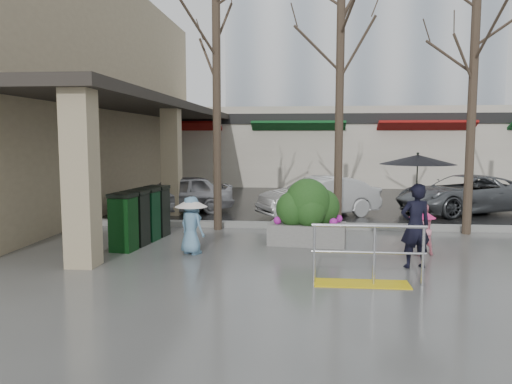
% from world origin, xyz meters
% --- Properties ---
extents(ground, '(120.00, 120.00, 0.00)m').
position_xyz_m(ground, '(0.00, 0.00, 0.00)').
color(ground, '#51514F').
rests_on(ground, ground).
extents(street_asphalt, '(120.00, 36.00, 0.01)m').
position_xyz_m(street_asphalt, '(0.00, 22.00, 0.01)').
color(street_asphalt, black).
rests_on(street_asphalt, ground).
extents(curb, '(120.00, 0.30, 0.15)m').
position_xyz_m(curb, '(0.00, 4.00, 0.07)').
color(curb, gray).
rests_on(curb, ground).
extents(near_building, '(6.00, 18.00, 8.00)m').
position_xyz_m(near_building, '(-9.00, 8.00, 4.00)').
color(near_building, tan).
rests_on(near_building, ground).
extents(canopy_slab, '(2.80, 18.00, 0.25)m').
position_xyz_m(canopy_slab, '(-4.80, 8.00, 3.62)').
color(canopy_slab, '#2D2823').
rests_on(canopy_slab, pillar_front).
extents(pillar_front, '(0.55, 0.55, 3.50)m').
position_xyz_m(pillar_front, '(-3.90, -0.50, 1.75)').
color(pillar_front, tan).
rests_on(pillar_front, ground).
extents(pillar_back, '(0.55, 0.55, 3.50)m').
position_xyz_m(pillar_back, '(-3.90, 6.00, 1.75)').
color(pillar_back, tan).
rests_on(pillar_back, ground).
extents(storefront_row, '(34.00, 6.74, 4.00)m').
position_xyz_m(storefront_row, '(2.00, 17.97, 2.01)').
color(storefront_row, beige).
rests_on(storefront_row, ground).
extents(office_tower, '(18.00, 12.00, 25.00)m').
position_xyz_m(office_tower, '(4.00, 30.00, 12.50)').
color(office_tower, '#8C99A8').
rests_on(office_tower, ground).
extents(handrail, '(1.90, 0.50, 1.03)m').
position_xyz_m(handrail, '(1.36, -1.20, 0.38)').
color(handrail, yellow).
rests_on(handrail, ground).
extents(tree_west, '(3.20, 3.20, 6.80)m').
position_xyz_m(tree_west, '(-2.00, 3.60, 5.08)').
color(tree_west, '#382B21').
rests_on(tree_west, ground).
extents(tree_midwest, '(3.20, 3.20, 7.00)m').
position_xyz_m(tree_midwest, '(1.20, 3.60, 5.23)').
color(tree_midwest, '#382B21').
rests_on(tree_midwest, ground).
extents(tree_mideast, '(3.20, 3.20, 6.50)m').
position_xyz_m(tree_mideast, '(4.50, 3.60, 4.86)').
color(tree_mideast, '#382B21').
rests_on(tree_mideast, ground).
extents(woman, '(1.42, 1.42, 2.20)m').
position_xyz_m(woman, '(2.42, 0.02, 1.43)').
color(woman, black).
rests_on(woman, ground).
extents(child_pink, '(0.63, 0.56, 1.08)m').
position_xyz_m(child_pink, '(2.80, 1.11, 0.61)').
color(child_pink, pink).
rests_on(child_pink, ground).
extents(child_blue, '(0.72, 0.69, 1.24)m').
position_xyz_m(child_blue, '(-2.06, 0.72, 0.73)').
color(child_blue, '#6592B4').
rests_on(child_blue, ground).
extents(planter, '(1.84, 1.09, 1.53)m').
position_xyz_m(planter, '(0.41, 1.97, 0.73)').
color(planter, slate).
rests_on(planter, ground).
extents(news_boxes, '(0.82, 2.33, 1.27)m').
position_xyz_m(news_boxes, '(-3.48, 1.71, 0.64)').
color(news_boxes, '#0B3411').
rests_on(news_boxes, ground).
extents(car_a, '(3.98, 2.87, 1.26)m').
position_xyz_m(car_a, '(-3.87, 6.39, 0.63)').
color(car_a, '#A2A2A6').
rests_on(car_a, ground).
extents(car_b, '(4.00, 3.00, 1.26)m').
position_xyz_m(car_b, '(0.79, 6.07, 0.63)').
color(car_b, silver).
rests_on(car_b, ground).
extents(car_c, '(4.99, 3.83, 1.26)m').
position_xyz_m(car_c, '(5.53, 7.31, 0.63)').
color(car_c, '#5A5E61').
rests_on(car_c, ground).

